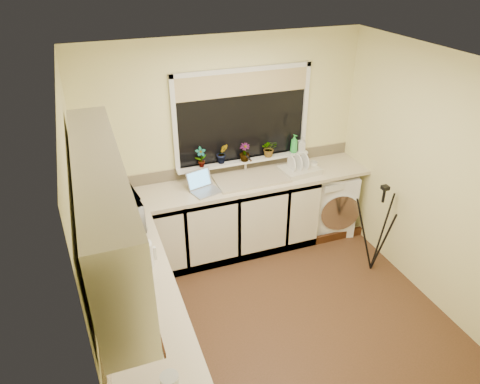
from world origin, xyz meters
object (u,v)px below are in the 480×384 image
plant_b (222,153)px  cup_back (313,166)px  soap_bottle_green (294,144)px  microwave (119,211)px  plant_a (201,157)px  plant_d (269,148)px  plant_c (245,152)px  laptop (203,186)px  kettle (143,256)px  steel_jar (126,288)px  cup_left (147,306)px  dish_rack (299,170)px  soap_bottle_clear (301,144)px  tripod (378,229)px  washing_machine (328,200)px

plant_b → cup_back: 1.10m
soap_bottle_green → microwave: bearing=-163.1°
plant_a → cup_back: size_ratio=2.00×
plant_d → plant_c: bearing=-177.4°
plant_b → microwave: bearing=-151.9°
laptop → microwave: size_ratio=0.66×
cup_back → kettle: bearing=-152.7°
steel_jar → cup_left: 0.26m
cup_back → plant_c: bearing=165.5°
kettle → dish_rack: (1.99, 1.10, -0.08)m
plant_c → soap_bottle_clear: bearing=2.0°
kettle → plant_b: 1.78m
laptop → plant_d: bearing=0.3°
steel_jar → plant_b: (1.32, 1.66, 0.21)m
plant_c → cup_back: plant_c is taller
kettle → cup_back: 2.46m
plant_b → plant_a: bearing=-175.6°
steel_jar → soap_bottle_green: size_ratio=0.56×
steel_jar → plant_b: bearing=51.4°
microwave → plant_b: bearing=-70.0°
laptop → soap_bottle_clear: bearing=-4.4°
soap_bottle_green → cup_back: 0.34m
microwave → cup_back: size_ratio=4.59×
plant_d → plant_b: bearing=178.1°
plant_b → plant_c: (0.26, -0.03, -0.01)m
steel_jar → tripod: bearing=10.8°
cup_left → tripod: bearing=16.2°
tripod → plant_c: (-1.13, 1.11, 0.62)m
kettle → soap_bottle_green: 2.44m
soap_bottle_clear → cup_back: soap_bottle_clear is taller
plant_d → soap_bottle_clear: plant_d is taller
washing_machine → tripod: 0.94m
laptop → plant_b: plant_b is taller
laptop → cup_back: (1.36, 0.05, -0.01)m
plant_a → kettle: bearing=-123.3°
dish_rack → plant_c: bearing=152.5°
dish_rack → tripod: 1.10m
tripod → cup_left: tripod is taller
tripod → cup_back: size_ratio=9.01×
washing_machine → microwave: size_ratio=1.50×
plant_d → soap_bottle_clear: (0.43, 0.01, -0.01)m
washing_machine → laptop: size_ratio=2.26×
washing_machine → microwave: 2.68m
tripod → laptop: bearing=128.2°
washing_machine → cup_back: bearing=-160.9°
plant_a → plant_c: bearing=-1.6°
cup_back → plant_b: bearing=167.2°
soap_bottle_clear → plant_d: bearing=-178.4°
cup_left → dish_rack: bearing=38.3°
soap_bottle_clear → tripod: bearing=-71.2°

